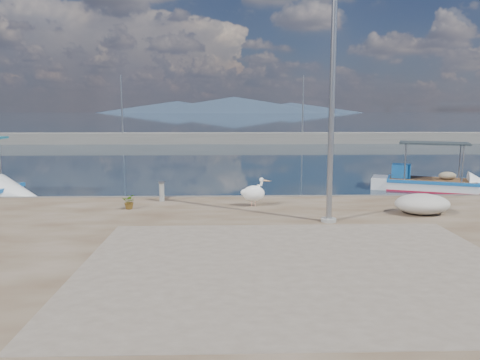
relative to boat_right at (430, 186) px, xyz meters
name	(u,v)px	position (x,y,z in m)	size (l,w,h in m)	color
ground	(244,248)	(-9.04, -8.99, -0.20)	(1400.00, 1400.00, 0.00)	#162635
quay	(259,352)	(-9.04, -14.99, 0.05)	(44.00, 22.00, 0.50)	#4F3822
quay_patch	(297,266)	(-8.04, -11.99, 0.30)	(9.00, 7.00, 0.01)	gray
breakwater	(231,138)	(-9.04, 31.01, 0.40)	(120.00, 2.20, 7.50)	gray
mountains	(230,106)	(-4.64, 641.01, 9.30)	(370.00, 280.00, 22.00)	#28384C
boat_right	(430,186)	(0.00, 0.00, 0.00)	(5.72, 3.68, 2.62)	white
pelican	(254,193)	(-8.58, -5.84, 0.76)	(1.00, 0.49, 0.98)	tan
lamp_post	(332,107)	(-6.54, -8.07, 3.59)	(0.44, 0.96, 7.00)	gray
bollard_near	(162,191)	(-11.81, -4.86, 0.68)	(0.23, 0.23, 0.71)	gray
potted_plant	(130,201)	(-12.68, -6.16, 0.55)	(0.45, 0.39, 0.50)	#33722D
net_pile_d	(422,204)	(-3.40, -7.16, 0.61)	(1.69, 1.27, 0.63)	beige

